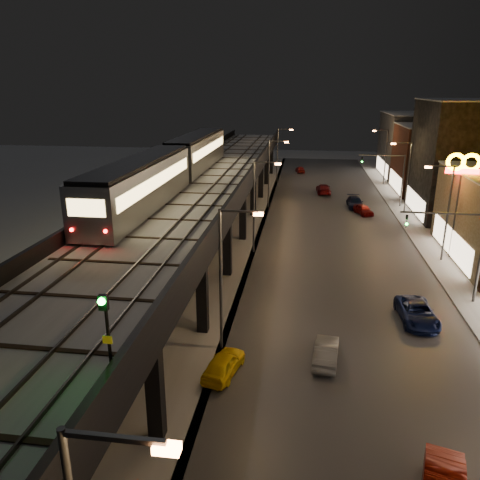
{
  "coord_description": "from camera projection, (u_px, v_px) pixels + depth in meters",
  "views": [
    {
      "loc": [
        3.96,
        -12.2,
        15.57
      ],
      "look_at": [
        -0.46,
        19.63,
        5.0
      ],
      "focal_mm": 35.0,
      "sensor_mm": 36.0,
      "label": 1
    }
  ],
  "objects": [
    {
      "name": "car_onc_red",
      "position": [
        363.0,
        210.0,
        59.46
      ],
      "size": [
        2.6,
        3.95,
        1.25
      ],
      "primitive_type": "imported",
      "rotation": [
        0.0,
        0.0,
        0.34
      ],
      "color": "#6E0809",
      "rests_on": "ground"
    },
    {
      "name": "road_surface",
      "position": [
        336.0,
        243.0,
        48.8
      ],
      "size": [
        17.0,
        120.0,
        0.06
      ],
      "primitive_type": "cube",
      "color": "#46474D",
      "rests_on": "ground"
    },
    {
      "name": "building_d",
      "position": [
        472.0,
        160.0,
        56.68
      ],
      "size": [
        12.2,
        13.2,
        14.16
      ],
      "color": "black",
      "rests_on": "ground"
    },
    {
      "name": "streetlight_right_2",
      "position": [
        446.0,
        207.0,
        42.21
      ],
      "size": [
        2.56,
        0.28,
        9.0
      ],
      "color": "#38383A",
      "rests_on": "ground"
    },
    {
      "name": "sign_mcdonalds",
      "position": [
        462.0,
        174.0,
        42.05
      ],
      "size": [
        2.96,
        0.69,
        9.95
      ],
      "color": "#38383A",
      "rests_on": "ground"
    },
    {
      "name": "traffic_light_rig_b",
      "position": [
        394.0,
        174.0,
        62.31
      ],
      "size": [
        6.1,
        0.34,
        7.0
      ],
      "color": "#38383A",
      "rests_on": "ground"
    },
    {
      "name": "viaduct_parapet_far",
      "position": [
        158.0,
        179.0,
        46.19
      ],
      "size": [
        0.3,
        100.0,
        1.1
      ],
      "primitive_type": "cube",
      "color": "black",
      "rests_on": "elevated_viaduct"
    },
    {
      "name": "rail_signal",
      "position": [
        105.0,
        318.0,
        14.81
      ],
      "size": [
        0.32,
        0.41,
        2.78
      ],
      "color": "black",
      "rests_on": "viaduct_trackbed"
    },
    {
      "name": "car_far_white",
      "position": [
        300.0,
        170.0,
        88.38
      ],
      "size": [
        2.04,
        3.77,
        1.22
      ],
      "primitive_type": "imported",
      "rotation": [
        0.0,
        0.0,
        3.32
      ],
      "color": "maroon",
      "rests_on": "ground"
    },
    {
      "name": "streetlight_left_3",
      "position": [
        271.0,
        169.0,
        61.39
      ],
      "size": [
        2.57,
        0.28,
        9.0
      ],
      "color": "#38383A",
      "rests_on": "ground"
    },
    {
      "name": "subway_train",
      "position": [
        174.0,
        164.0,
        45.02
      ],
      "size": [
        3.12,
        38.04,
        3.73
      ],
      "color": "gray",
      "rests_on": "viaduct_trackbed"
    },
    {
      "name": "streetlight_left_2",
      "position": [
        257.0,
        201.0,
        44.45
      ],
      "size": [
        2.57,
        0.28,
        9.0
      ],
      "color": "#38383A",
      "rests_on": "ground"
    },
    {
      "name": "sidewalk_right",
      "position": [
        436.0,
        247.0,
        47.48
      ],
      "size": [
        4.0,
        120.0,
        0.14
      ],
      "primitive_type": "cube",
      "color": "#9FA1A8",
      "rests_on": "ground"
    },
    {
      "name": "streetlight_left_1",
      "position": [
        225.0,
        271.0,
        27.51
      ],
      "size": [
        2.57,
        0.28,
        9.0
      ],
      "color": "#38383A",
      "rests_on": "ground"
    },
    {
      "name": "car_near_white",
      "position": [
        326.0,
        352.0,
        27.6
      ],
      "size": [
        1.73,
        3.96,
        1.27
      ],
      "primitive_type": "imported",
      "rotation": [
        0.0,
        0.0,
        3.04
      ],
      "color": "gray",
      "rests_on": "ground"
    },
    {
      "name": "viaduct_trackbed",
      "position": [
        201.0,
        185.0,
        45.74
      ],
      "size": [
        8.4,
        100.0,
        0.32
      ],
      "color": "#B2B7C1",
      "rests_on": "elevated_viaduct"
    },
    {
      "name": "building_e",
      "position": [
        439.0,
        160.0,
        70.48
      ],
      "size": [
        12.2,
        12.2,
        10.16
      ],
      "color": "#50241A",
      "rests_on": "ground"
    },
    {
      "name": "building_f",
      "position": [
        419.0,
        145.0,
        83.49
      ],
      "size": [
        12.2,
        16.2,
        11.16
      ],
      "color": "#383839",
      "rests_on": "ground"
    },
    {
      "name": "car_taxi",
      "position": [
        224.0,
        365.0,
        26.37
      ],
      "size": [
        2.28,
        3.99,
        1.28
      ],
      "primitive_type": "imported",
      "rotation": [
        0.0,
        0.0,
        2.92
      ],
      "color": "yellow",
      "rests_on": "ground"
    },
    {
      "name": "car_onc_dark",
      "position": [
        417.0,
        313.0,
        32.23
      ],
      "size": [
        2.48,
        5.03,
        1.37
      ],
      "primitive_type": "imported",
      "rotation": [
        0.0,
        0.0,
        0.04
      ],
      "color": "#0E1849",
      "rests_on": "ground"
    },
    {
      "name": "viaduct_parapet_streetside",
      "position": [
        245.0,
        182.0,
        45.05
      ],
      "size": [
        0.3,
        100.0,
        1.1
      ],
      "primitive_type": "cube",
      "color": "black",
      "rests_on": "elevated_viaduct"
    },
    {
      "name": "traffic_light_rig_a",
      "position": [
        465.0,
        246.0,
        34.09
      ],
      "size": [
        6.1,
        0.34,
        7.0
      ],
      "color": "#38383A",
      "rests_on": "ground"
    },
    {
      "name": "car_mid_dark",
      "position": [
        324.0,
        189.0,
        71.1
      ],
      "size": [
        2.26,
        4.98,
        1.41
      ],
      "primitive_type": "imported",
      "rotation": [
        0.0,
        0.0,
        3.2
      ],
      "color": "maroon",
      "rests_on": "ground"
    },
    {
      "name": "under_viaduct_pavement",
      "position": [
        209.0,
        237.0,
        50.57
      ],
      "size": [
        11.0,
        120.0,
        0.06
      ],
      "primitive_type": "cube",
      "color": "#9FA1A8",
      "rests_on": "ground"
    },
    {
      "name": "streetlight_left_4",
      "position": [
        279.0,
        151.0,
        78.32
      ],
      "size": [
        2.57,
        0.28,
        9.0
      ],
      "color": "#38383A",
      "rests_on": "ground"
    },
    {
      "name": "car_onc_white",
      "position": [
        355.0,
        203.0,
        62.78
      ],
      "size": [
        2.12,
        4.87,
        1.4
      ],
      "primitive_type": "imported",
      "rotation": [
        0.0,
        0.0,
        0.04
      ],
      "color": "black",
      "rests_on": "ground"
    },
    {
      "name": "streetlight_right_4",
      "position": [
        384.0,
        153.0,
        76.08
      ],
      "size": [
        2.56,
        0.28,
        9.0
      ],
      "color": "#38383A",
      "rests_on": "ground"
    },
    {
      "name": "streetlight_right_3",
      "position": [
        406.0,
        172.0,
        59.15
      ],
      "size": [
        2.56,
        0.28,
        9.0
      ],
      "color": "#38383A",
      "rests_on": "ground"
    },
    {
      "name": "elevated_viaduct",
      "position": [
        201.0,
        193.0,
        45.86
      ],
      "size": [
        9.0,
        100.0,
        6.3
      ],
      "color": "black",
      "rests_on": "ground"
    }
  ]
}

